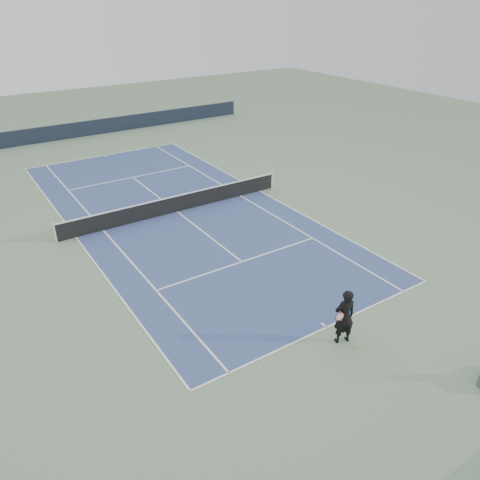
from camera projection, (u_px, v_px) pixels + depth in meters
ground at (177, 212)px, 25.43m from camera, size 80.00×80.00×0.00m
court_surface at (177, 212)px, 25.43m from camera, size 10.97×23.77×0.01m
tennis_net at (177, 203)px, 25.20m from camera, size 12.90×0.10×1.07m
windscreen_far at (79, 130)px, 38.36m from camera, size 30.00×0.25×1.20m
tennis_player at (344, 317)px, 15.55m from camera, size 0.90×0.74×2.06m
tennis_ball at (356, 347)px, 15.70m from camera, size 0.07×0.07×0.07m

